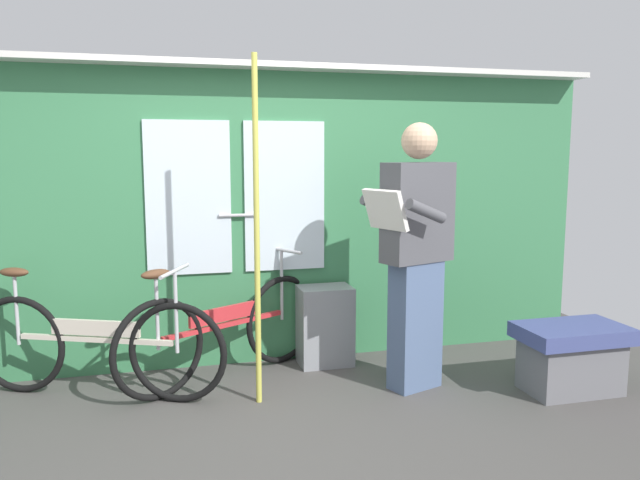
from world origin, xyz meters
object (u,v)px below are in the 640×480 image
(bicycle_near_door, at_px, (95,345))
(bicycle_leaning_behind, at_px, (224,330))
(trash_bin_by_wall, at_px, (325,326))
(handrail_pole, at_px, (257,234))
(passenger_reading_newspaper, at_px, (416,251))
(bench_seat_corner, at_px, (571,356))

(bicycle_near_door, distance_m, bicycle_leaning_behind, 0.85)
(trash_bin_by_wall, bearing_deg, handrail_pole, -135.19)
(trash_bin_by_wall, bearing_deg, bicycle_near_door, -171.29)
(bicycle_near_door, relative_size, bicycle_leaning_behind, 1.08)
(passenger_reading_newspaper, height_order, trash_bin_by_wall, passenger_reading_newspaper)
(bicycle_leaning_behind, relative_size, passenger_reading_newspaper, 0.85)
(passenger_reading_newspaper, bearing_deg, bicycle_leaning_behind, -41.06)
(bicycle_leaning_behind, height_order, bench_seat_corner, bicycle_leaning_behind)
(bicycle_near_door, bearing_deg, bicycle_leaning_behind, 30.55)
(bicycle_near_door, distance_m, passenger_reading_newspaper, 2.17)
(bicycle_near_door, height_order, bench_seat_corner, bicycle_near_door)
(trash_bin_by_wall, distance_m, bench_seat_corner, 1.72)
(bench_seat_corner, bearing_deg, trash_bin_by_wall, 146.72)
(handrail_pole, bearing_deg, bicycle_near_door, 161.02)
(passenger_reading_newspaper, distance_m, handrail_pole, 1.06)
(passenger_reading_newspaper, distance_m, trash_bin_by_wall, 1.00)
(bicycle_near_door, bearing_deg, passenger_reading_newspaper, 13.46)
(trash_bin_by_wall, relative_size, bench_seat_corner, 0.84)
(bicycle_leaning_behind, distance_m, trash_bin_by_wall, 0.78)
(passenger_reading_newspaper, bearing_deg, bench_seat_corner, 141.47)
(bench_seat_corner, bearing_deg, passenger_reading_newspaper, 161.45)
(bicycle_leaning_behind, height_order, passenger_reading_newspaper, passenger_reading_newspaper)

